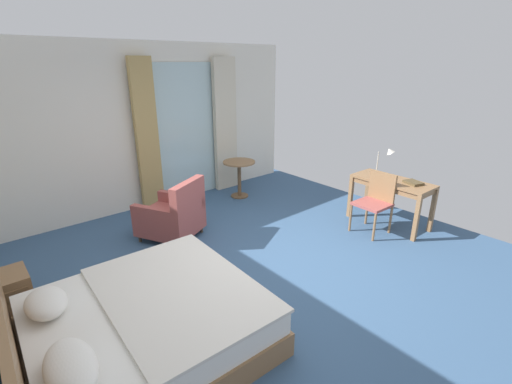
{
  "coord_description": "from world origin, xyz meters",
  "views": [
    {
      "loc": [
        -2.61,
        -2.86,
        2.47
      ],
      "look_at": [
        0.13,
        0.34,
        0.92
      ],
      "focal_mm": 25.03,
      "sensor_mm": 36.0,
      "label": 1
    }
  ],
  "objects_px": {
    "desk_lamp": "(386,156)",
    "closed_book": "(413,183)",
    "armchair_by_window": "(173,216)",
    "round_cafe_table": "(239,171)",
    "nightstand": "(3,297)",
    "bed": "(141,326)",
    "desk_chair": "(376,199)",
    "writing_desk": "(392,186)"
  },
  "relations": [
    {
      "from": "bed",
      "to": "nightstand",
      "type": "distance_m",
      "value": 1.59
    },
    {
      "from": "bed",
      "to": "armchair_by_window",
      "type": "bearing_deg",
      "value": 54.24
    },
    {
      "from": "nightstand",
      "to": "writing_desk",
      "type": "bearing_deg",
      "value": -14.89
    },
    {
      "from": "nightstand",
      "to": "desk_lamp",
      "type": "relative_size",
      "value": 1.04
    },
    {
      "from": "nightstand",
      "to": "round_cafe_table",
      "type": "relative_size",
      "value": 0.71
    },
    {
      "from": "bed",
      "to": "writing_desk",
      "type": "bearing_deg",
      "value": 0.03
    },
    {
      "from": "nightstand",
      "to": "desk_lamp",
      "type": "xyz_separation_m",
      "value": [
        5.16,
        -1.1,
        0.82
      ]
    },
    {
      "from": "bed",
      "to": "desk_chair",
      "type": "xyz_separation_m",
      "value": [
        3.74,
        0.02,
        0.25
      ]
    },
    {
      "from": "writing_desk",
      "to": "closed_book",
      "type": "distance_m",
      "value": 0.32
    },
    {
      "from": "desk_chair",
      "to": "round_cafe_table",
      "type": "distance_m",
      "value": 2.59
    },
    {
      "from": "nightstand",
      "to": "desk_lamp",
      "type": "height_order",
      "value": "desk_lamp"
    },
    {
      "from": "bed",
      "to": "desk_chair",
      "type": "distance_m",
      "value": 3.75
    },
    {
      "from": "bed",
      "to": "armchair_by_window",
      "type": "height_order",
      "value": "bed"
    },
    {
      "from": "writing_desk",
      "to": "bed",
      "type": "bearing_deg",
      "value": -179.97
    },
    {
      "from": "desk_lamp",
      "to": "armchair_by_window",
      "type": "distance_m",
      "value": 3.45
    },
    {
      "from": "bed",
      "to": "writing_desk",
      "type": "distance_m",
      "value": 4.16
    },
    {
      "from": "nightstand",
      "to": "desk_chair",
      "type": "bearing_deg",
      "value": -15.97
    },
    {
      "from": "desk_lamp",
      "to": "closed_book",
      "type": "bearing_deg",
      "value": -99.61
    },
    {
      "from": "bed",
      "to": "desk_lamp",
      "type": "xyz_separation_m",
      "value": [
        4.29,
        0.24,
        0.79
      ]
    },
    {
      "from": "desk_chair",
      "to": "desk_lamp",
      "type": "xyz_separation_m",
      "value": [
        0.55,
        0.22,
        0.54
      ]
    },
    {
      "from": "writing_desk",
      "to": "closed_book",
      "type": "height_order",
      "value": "closed_book"
    },
    {
      "from": "nightstand",
      "to": "desk_lamp",
      "type": "bearing_deg",
      "value": -12.0
    },
    {
      "from": "desk_chair",
      "to": "armchair_by_window",
      "type": "distance_m",
      "value": 3.03
    },
    {
      "from": "bed",
      "to": "desk_chair",
      "type": "relative_size",
      "value": 2.23
    },
    {
      "from": "desk_lamp",
      "to": "closed_book",
      "type": "relative_size",
      "value": 1.94
    },
    {
      "from": "closed_book",
      "to": "round_cafe_table",
      "type": "relative_size",
      "value": 0.35
    },
    {
      "from": "nightstand",
      "to": "round_cafe_table",
      "type": "distance_m",
      "value": 4.14
    },
    {
      "from": "bed",
      "to": "desk_lamp",
      "type": "bearing_deg",
      "value": 3.19
    },
    {
      "from": "round_cafe_table",
      "to": "closed_book",
      "type": "bearing_deg",
      "value": -68.57
    },
    {
      "from": "armchair_by_window",
      "to": "desk_chair",
      "type": "bearing_deg",
      "value": -36.06
    },
    {
      "from": "desk_lamp",
      "to": "armchair_by_window",
      "type": "xyz_separation_m",
      "value": [
        -3.0,
        1.56,
        -0.7
      ]
    },
    {
      "from": "desk_lamp",
      "to": "nightstand",
      "type": "bearing_deg",
      "value": 168.0
    },
    {
      "from": "desk_chair",
      "to": "closed_book",
      "type": "distance_m",
      "value": 0.61
    },
    {
      "from": "bed",
      "to": "round_cafe_table",
      "type": "relative_size",
      "value": 2.9
    },
    {
      "from": "bed",
      "to": "desk_lamp",
      "type": "distance_m",
      "value": 4.37
    },
    {
      "from": "desk_chair",
      "to": "desk_lamp",
      "type": "height_order",
      "value": "desk_lamp"
    },
    {
      "from": "closed_book",
      "to": "round_cafe_table",
      "type": "distance_m",
      "value": 3.04
    },
    {
      "from": "desk_lamp",
      "to": "round_cafe_table",
      "type": "height_order",
      "value": "desk_lamp"
    },
    {
      "from": "bed",
      "to": "desk_chair",
      "type": "height_order",
      "value": "bed"
    },
    {
      "from": "desk_chair",
      "to": "desk_lamp",
      "type": "distance_m",
      "value": 0.8
    },
    {
      "from": "desk_chair",
      "to": "round_cafe_table",
      "type": "xyz_separation_m",
      "value": [
        -0.65,
        2.51,
        -0.01
      ]
    },
    {
      "from": "armchair_by_window",
      "to": "round_cafe_table",
      "type": "distance_m",
      "value": 1.95
    }
  ]
}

